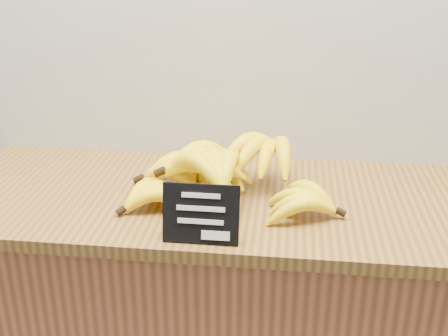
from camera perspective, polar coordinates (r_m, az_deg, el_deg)
counter_top at (r=1.36m, az=0.25°, el=-3.24°), size 1.37×0.54×0.03m
chalkboard_sign at (r=1.13m, az=-2.38°, el=-4.73°), size 0.16×0.03×0.12m
banana_pile at (r=1.33m, az=-0.66°, el=-0.26°), size 0.53×0.37×0.13m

